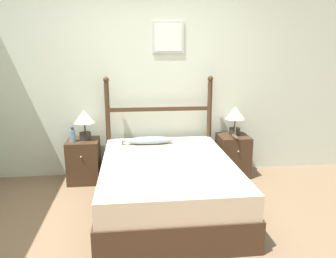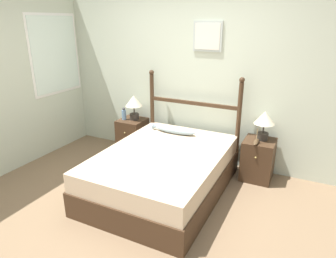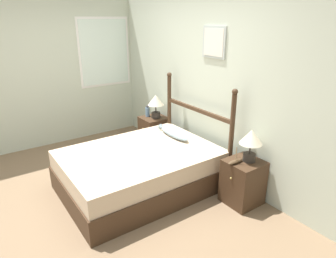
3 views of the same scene
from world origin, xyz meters
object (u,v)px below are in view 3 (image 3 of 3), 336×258
(bottle, at_px, (148,111))
(fish_pillow, at_px, (173,133))
(table_lamp_left, at_px, (156,102))
(table_lamp_right, at_px, (251,140))
(nightstand_right, at_px, (243,182))
(bed, at_px, (140,170))
(model_boat, at_px, (236,161))
(nightstand_left, at_px, (154,133))

(bottle, bearing_deg, fish_pillow, -8.64)
(table_lamp_left, xyz_separation_m, table_lamp_right, (1.99, 0.02, 0.00))
(bottle, bearing_deg, nightstand_right, 1.45)
(fish_pillow, bearing_deg, bed, -76.29)
(table_lamp_left, bearing_deg, table_lamp_right, 0.61)
(nightstand_right, distance_m, fish_pillow, 1.22)
(table_lamp_left, relative_size, model_boat, 1.74)
(table_lamp_right, bearing_deg, model_boat, -105.16)
(model_boat, distance_m, fish_pillow, 1.14)
(nightstand_right, distance_m, table_lamp_right, 0.55)
(table_lamp_right, relative_size, model_boat, 1.74)
(bed, relative_size, bottle, 10.03)
(table_lamp_left, distance_m, model_boat, 1.97)
(nightstand_left, xyz_separation_m, nightstand_right, (2.01, 0.00, 0.00))
(bed, relative_size, fish_pillow, 2.98)
(bottle, bearing_deg, table_lamp_right, 2.57)
(nightstand_right, bearing_deg, model_boat, -101.48)
(nightstand_right, height_order, model_boat, model_boat)
(bed, bearing_deg, model_boat, 36.60)
(bottle, height_order, model_boat, model_boat)
(nightstand_right, relative_size, bottle, 2.85)
(table_lamp_right, xyz_separation_m, model_boat, (-0.05, -0.18, -0.24))
(nightstand_left, bearing_deg, table_lamp_right, 1.20)
(table_lamp_right, distance_m, model_boat, 0.30)
(nightstand_right, xyz_separation_m, bottle, (-2.12, -0.05, 0.37))
(bed, relative_size, nightstand_left, 3.51)
(table_lamp_right, bearing_deg, bottle, -177.43)
(bed, distance_m, fish_pillow, 0.75)
(nightstand_right, xyz_separation_m, fish_pillow, (-1.16, -0.20, 0.30))
(nightstand_right, bearing_deg, bed, -139.47)
(bed, distance_m, nightstand_left, 1.32)
(bottle, xyz_separation_m, model_boat, (2.09, -0.08, -0.06))
(nightstand_left, relative_size, table_lamp_right, 1.42)
(nightstand_left, xyz_separation_m, table_lamp_right, (2.03, 0.04, 0.55))
(table_lamp_right, bearing_deg, nightstand_left, -178.80)
(model_boat, relative_size, fish_pillow, 0.34)
(bed, relative_size, table_lamp_right, 5.00)
(nightstand_left, relative_size, table_lamp_left, 1.42)
(bottle, relative_size, fish_pillow, 0.30)
(nightstand_left, xyz_separation_m, fish_pillow, (0.84, -0.20, 0.30))
(table_lamp_right, relative_size, bottle, 2.00)
(bottle, bearing_deg, bed, -35.78)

